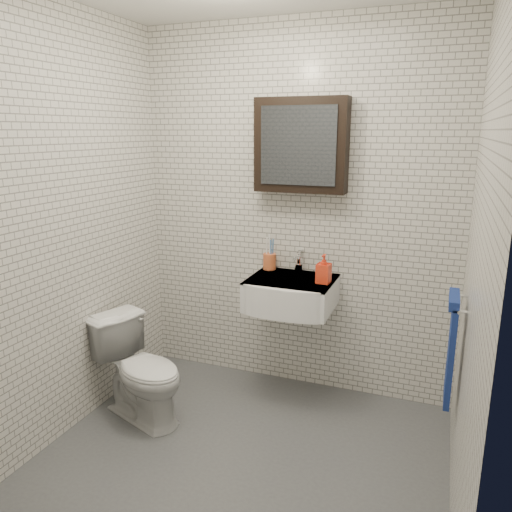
% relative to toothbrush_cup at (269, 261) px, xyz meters
% --- Properties ---
extents(ground, '(2.20, 2.00, 0.01)m').
position_rel_toothbrush_cup_xyz_m(ground, '(0.16, -0.94, -0.91)').
color(ground, '#4C4E53').
rests_on(ground, ground).
extents(room_shell, '(2.22, 2.02, 2.51)m').
position_rel_toothbrush_cup_xyz_m(room_shell, '(0.16, -0.94, 0.55)').
color(room_shell, silver).
rests_on(room_shell, ground).
extents(washbasin, '(0.55, 0.50, 0.20)m').
position_rel_toothbrush_cup_xyz_m(washbasin, '(0.21, -0.21, -0.16)').
color(washbasin, white).
rests_on(washbasin, room_shell).
extents(faucet, '(0.06, 0.20, 0.15)m').
position_rel_toothbrush_cup_xyz_m(faucet, '(0.21, -0.01, 0.01)').
color(faucet, silver).
rests_on(faucet, washbasin).
extents(mirror_cabinet, '(0.60, 0.15, 0.60)m').
position_rel_toothbrush_cup_xyz_m(mirror_cabinet, '(0.21, -0.01, 0.79)').
color(mirror_cabinet, black).
rests_on(mirror_cabinet, room_shell).
extents(towel_rail, '(0.09, 0.30, 0.58)m').
position_rel_toothbrush_cup_xyz_m(towel_rail, '(1.21, -0.59, -0.19)').
color(towel_rail, silver).
rests_on(towel_rail, room_shell).
extents(toothbrush_cup, '(0.10, 0.10, 0.24)m').
position_rel_toothbrush_cup_xyz_m(toothbrush_cup, '(0.00, 0.00, 0.00)').
color(toothbrush_cup, '#D26134').
rests_on(toothbrush_cup, washbasin).
extents(soap_bottle, '(0.09, 0.09, 0.19)m').
position_rel_toothbrush_cup_xyz_m(soap_bottle, '(0.43, -0.18, 0.03)').
color(soap_bottle, orange).
rests_on(soap_bottle, washbasin).
extents(toilet, '(0.73, 0.56, 0.65)m').
position_rel_toothbrush_cup_xyz_m(toilet, '(-0.59, -0.75, -0.59)').
color(toilet, white).
rests_on(toilet, ground).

